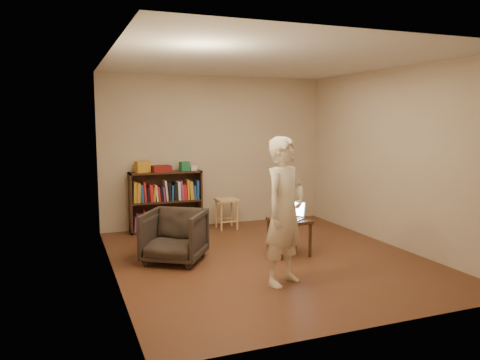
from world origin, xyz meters
name	(u,v)px	position (x,y,z in m)	size (l,w,h in m)	color
floor	(268,258)	(0.00, 0.00, 0.00)	(4.50, 4.50, 0.00)	#4D2F19
ceiling	(270,61)	(0.00, 0.00, 2.60)	(4.50, 4.50, 0.00)	silver
wall_back	(215,151)	(0.00, 2.25, 1.30)	(4.00, 4.00, 0.00)	#C5B195
wall_left	(112,168)	(-2.00, 0.00, 1.30)	(4.50, 4.50, 0.00)	#C5B195
wall_right	(393,158)	(2.00, 0.00, 1.30)	(4.50, 4.50, 0.00)	#C5B195
bookshelf	(166,205)	(-0.93, 2.09, 0.44)	(1.20, 0.30, 1.00)	black
box_yellow	(142,167)	(-1.30, 2.10, 1.09)	(0.22, 0.16, 0.18)	#C58522
red_cloth	(161,169)	(-1.01, 2.07, 1.05)	(0.31, 0.23, 0.10)	maroon
box_green	(185,166)	(-0.60, 2.08, 1.08)	(0.15, 0.15, 0.15)	#1C6B3F
box_white	(194,168)	(-0.45, 2.08, 1.04)	(0.10, 0.10, 0.08)	silver
stool	(227,204)	(0.06, 1.84, 0.42)	(0.36, 0.36, 0.52)	tan
armchair	(174,236)	(-1.20, 0.32, 0.34)	(0.73, 0.75, 0.69)	black
side_table	(289,225)	(0.35, 0.07, 0.42)	(0.49, 0.49, 0.50)	black
laptop	(292,214)	(0.41, 0.09, 0.56)	(0.40, 0.41, 0.24)	silver
person	(285,211)	(-0.22, -0.93, 0.84)	(0.61, 0.40, 1.67)	beige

